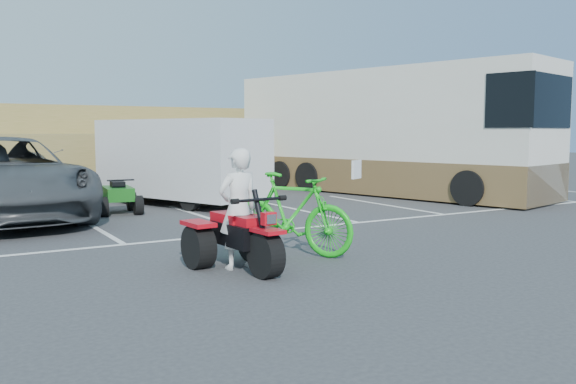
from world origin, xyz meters
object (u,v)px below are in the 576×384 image
cargo_trailer (181,159)px  rv_motorhome (384,141)px  quad_atv_blue (36,225)px  green_dirt_bike (291,214)px  quad_atv_green (118,213)px  red_trike_atv (244,270)px  grey_pickup (0,178)px  rider (238,209)px

cargo_trailer → rv_motorhome: rv_motorhome is taller
quad_atv_blue → green_dirt_bike: bearing=-81.5°
rv_motorhome → quad_atv_green: rv_motorhome is taller
red_trike_atv → quad_atv_green: 7.38m
grey_pickup → rv_motorhome: size_ratio=0.61×
green_dirt_bike → quad_atv_green: bearing=70.7°
grey_pickup → quad_atv_green: 2.87m
quad_atv_green → rider: bearing=-84.4°
green_dirt_bike → grey_pickup: bearing=89.4°
cargo_trailer → red_trike_atv: bearing=-126.0°
rider → green_dirt_bike: 1.39m
rider → cargo_trailer: 8.57m
rider → rv_motorhome: size_ratio=0.16×
rider → quad_atv_green: size_ratio=1.31×
quad_atv_blue → rider: bearing=-93.4°
rv_motorhome → quad_atv_green: 9.45m
red_trike_atv → quad_atv_green: red_trike_atv is taller
quad_atv_blue → quad_atv_green: quad_atv_blue is taller
quad_atv_green → rv_motorhome: bearing=10.7°
cargo_trailer → rider: bearing=-126.3°
rider → rv_motorhome: rv_motorhome is taller
rv_motorhome → quad_atv_blue: 11.61m
cargo_trailer → quad_atv_blue: bearing=-176.2°
grey_pickup → rv_motorhome: rv_motorhome is taller
rider → rv_motorhome: bearing=-144.0°
red_trike_atv → green_dirt_bike: green_dirt_bike is taller
rider → rv_motorhome: 12.31m
rider → green_dirt_bike: (1.26, 0.55, -0.22)m
cargo_trailer → green_dirt_bike: bearing=-118.3°
cargo_trailer → rv_motorhome: (7.16, -0.31, 0.44)m
cargo_trailer → grey_pickup: bearing=166.8°
rv_motorhome → quad_atv_green: bearing=169.9°
quad_atv_green → cargo_trailer: bearing=32.6°
quad_atv_green → green_dirt_bike: bearing=-73.8°
rider → quad_atv_blue: (-2.01, 6.29, -0.92)m
grey_pickup → quad_atv_blue: size_ratio=4.46×
green_dirt_bike → rv_motorhome: size_ratio=0.20×
green_dirt_bike → quad_atv_blue: bearing=90.4°
rider → grey_pickup: bearing=-75.6°
red_trike_atv → quad_atv_green: (0.07, 7.38, 0.00)m
red_trike_atv → rv_motorhome: bearing=36.5°
green_dirt_bike → cargo_trailer: size_ratio=0.41×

